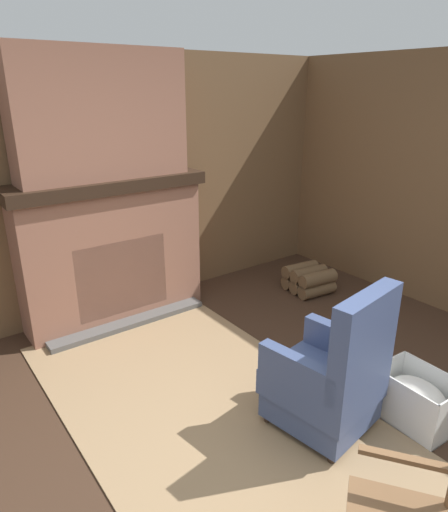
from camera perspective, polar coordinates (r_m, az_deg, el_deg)
ground_plane at (r=3.00m, az=9.17°, el=-25.49°), size 14.00×14.00×0.00m
wood_panel_wall_left at (r=4.52m, az=-15.57°, el=8.15°), size 0.06×6.02×2.48m
fireplace_hearth at (r=4.44m, az=-13.72°, el=0.61°), size 0.62×1.81×1.37m
chimney_breast at (r=4.21m, az=-15.23°, el=16.68°), size 0.36×1.50×1.09m
area_rug at (r=3.34m, az=-0.85°, el=-19.40°), size 3.40×1.75×0.01m
armchair at (r=3.11m, az=13.03°, el=-14.84°), size 0.71×0.68×1.05m
firewood_stack at (r=5.14m, az=10.53°, el=-2.88°), size 0.50×0.48×0.28m
laundry_basket at (r=3.46m, az=22.95°, el=-16.02°), size 0.51×0.38×0.35m
oil_lamp_vase at (r=4.13m, az=-22.13°, el=9.59°), size 0.13×0.13×0.28m
storage_case at (r=4.58m, az=-7.22°, el=11.36°), size 0.15×0.25×0.12m
decorative_plate_on_mantel at (r=4.32m, az=-14.80°, el=11.31°), size 0.07×0.28×0.27m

